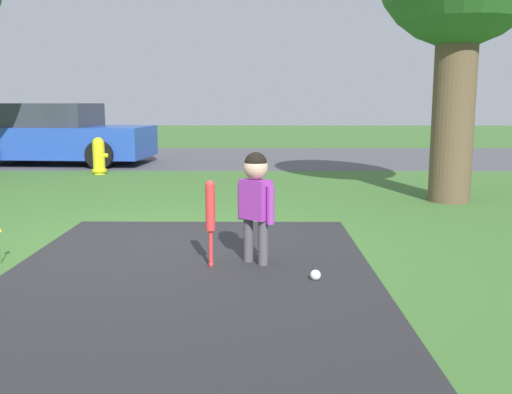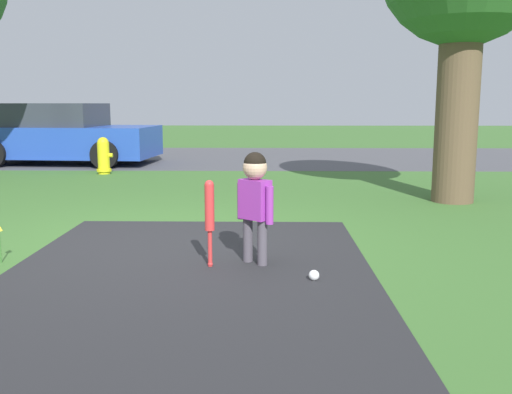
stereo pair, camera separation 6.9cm
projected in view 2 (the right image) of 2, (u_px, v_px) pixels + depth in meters
The scene contains 8 objects.
ground_plane at pixel (157, 243), 5.51m from camera, with size 60.00×60.00×0.00m, color #3D6B2D.
driveway_strip at pixel (150, 356), 3.04m from camera, with size 2.95×7.00×0.01m.
street_strip at pixel (225, 157), 14.37m from camera, with size 40.00×6.00×0.01m.
child at pixel (255, 192), 4.70m from camera, with size 0.30×0.28×0.94m.
baseball_bat at pixel (210, 211), 4.63m from camera, with size 0.08×0.08×0.72m.
sports_ball at pixel (314, 275), 4.33m from camera, with size 0.08×0.08×0.08m.
fire_hydrant at pixel (104, 156), 10.89m from camera, with size 0.32×0.28×0.70m.
parked_car at pixel (64, 136), 12.73m from camera, with size 4.04×2.27×1.34m.
Camera 2 is at (1.07, -5.35, 1.33)m, focal length 40.00 mm.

